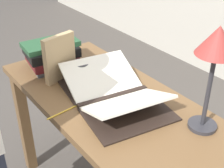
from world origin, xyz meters
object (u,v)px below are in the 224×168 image
(book_standing_upright, at_px, (60,58))
(coffee_mug, at_px, (81,71))
(book_stack_tall, at_px, (52,54))
(open_book, at_px, (113,92))
(reading_lamp, at_px, (216,50))
(pencil, at_px, (64,112))

(book_standing_upright, relative_size, coffee_mug, 2.10)
(book_stack_tall, distance_m, book_standing_upright, 0.16)
(open_book, distance_m, reading_lamp, 0.53)
(reading_lamp, bearing_deg, coffee_mug, -163.97)
(book_stack_tall, relative_size, pencil, 1.76)
(pencil, bearing_deg, book_standing_upright, 152.97)
(book_stack_tall, xyz_separation_m, coffee_mug, (0.21, 0.05, -0.03))
(book_standing_upright, distance_m, pencil, 0.32)
(coffee_mug, relative_size, pencil, 0.66)
(book_standing_upright, xyz_separation_m, pencil, (0.27, -0.14, -0.12))
(book_standing_upright, bearing_deg, open_book, 7.44)
(open_book, height_order, book_stack_tall, book_stack_tall)
(reading_lamp, distance_m, coffee_mug, 0.73)
(open_book, height_order, coffee_mug, open_book)
(book_stack_tall, xyz_separation_m, book_standing_upright, (0.15, -0.03, 0.04))
(coffee_mug, bearing_deg, pencil, -46.22)
(coffee_mug, distance_m, pencil, 0.31)
(open_book, relative_size, pencil, 3.66)
(book_stack_tall, bearing_deg, pencil, -21.50)
(book_standing_upright, bearing_deg, book_stack_tall, 158.00)
(book_standing_upright, distance_m, reading_lamp, 0.78)
(book_stack_tall, relative_size, coffee_mug, 2.65)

